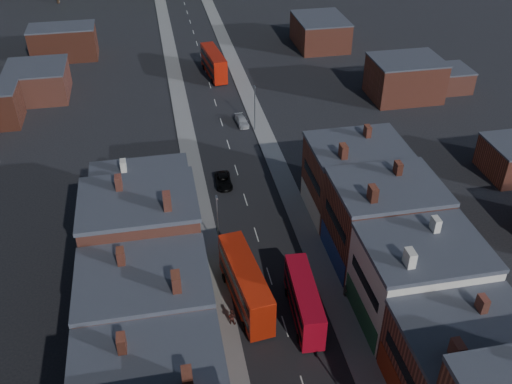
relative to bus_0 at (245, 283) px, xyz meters
name	(u,v)px	position (x,y,z in m)	size (l,w,h in m)	color
pavement_west	(193,167)	(-3.00, 29.61, -2.80)	(3.00, 200.00, 0.12)	gray
pavement_east	(275,159)	(10.00, 29.61, -2.80)	(3.00, 200.00, 0.12)	gray
lamp_post_2	(218,220)	(-1.70, 9.61, 1.85)	(0.25, 0.70, 8.12)	slate
lamp_post_3	(255,105)	(8.70, 39.61, 1.85)	(0.25, 0.70, 8.12)	slate
bus_0	(245,283)	(0.00, 0.00, 0.00)	(4.26, 12.51, 5.29)	#B81F0A
bus_1	(304,300)	(5.78, -3.35, -0.41)	(3.11, 10.63, 4.54)	red
bus_2	(214,63)	(5.00, 64.23, -0.11)	(3.98, 12.02, 5.09)	#9F1507
car_2	(224,181)	(1.02, 24.02, -2.17)	(2.28, 4.95, 1.38)	black
car_3	(242,121)	(6.89, 42.08, -2.21)	(1.81, 4.45, 1.29)	#BBBBBB
ped_1	(232,317)	(-2.05, -2.90, -1.76)	(0.95, 0.52, 1.95)	#47211C
ped_3	(345,291)	(11.20, -1.28, -1.97)	(0.90, 0.41, 1.53)	#635F55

